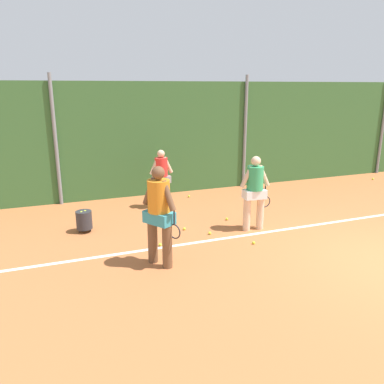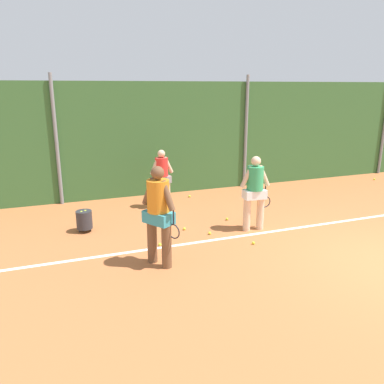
{
  "view_description": "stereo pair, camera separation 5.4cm",
  "coord_description": "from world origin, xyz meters",
  "px_view_note": "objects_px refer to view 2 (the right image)",
  "views": [
    {
      "loc": [
        -5.97,
        -4.76,
        3.24
      ],
      "look_at": [
        -3.05,
        3.08,
        0.92
      ],
      "focal_mm": 35.7,
      "sensor_mm": 36.0,
      "label": 1
    },
    {
      "loc": [
        -5.92,
        -4.78,
        3.24
      ],
      "look_at": [
        -3.05,
        3.08,
        0.92
      ],
      "focal_mm": 35.7,
      "sensor_mm": 36.0,
      "label": 2
    }
  ],
  "objects_px": {
    "tennis_ball_0": "(227,219)",
    "tennis_ball_6": "(184,229)",
    "player_backcourt_far": "(162,176)",
    "tennis_ball_9": "(210,233)",
    "ball_hopper": "(84,220)",
    "player_midcourt": "(255,189)",
    "tennis_ball_2": "(160,244)",
    "tennis_ball_8": "(190,196)",
    "tennis_ball_4": "(374,179)",
    "player_foreground_near": "(159,211)",
    "tennis_ball_3": "(253,243)"
  },
  "relations": [
    {
      "from": "ball_hopper",
      "to": "tennis_ball_3",
      "type": "height_order",
      "value": "ball_hopper"
    },
    {
      "from": "tennis_ball_3",
      "to": "tennis_ball_8",
      "type": "height_order",
      "value": "same"
    },
    {
      "from": "player_backcourt_far",
      "to": "tennis_ball_2",
      "type": "relative_size",
      "value": 24.37
    },
    {
      "from": "player_foreground_near",
      "to": "tennis_ball_8",
      "type": "distance_m",
      "value": 4.66
    },
    {
      "from": "tennis_ball_4",
      "to": "tennis_ball_0",
      "type": "bearing_deg",
      "value": -163.14
    },
    {
      "from": "ball_hopper",
      "to": "tennis_ball_4",
      "type": "xyz_separation_m",
      "value": [
        10.21,
        1.63,
        -0.26
      ]
    },
    {
      "from": "player_foreground_near",
      "to": "tennis_ball_6",
      "type": "bearing_deg",
      "value": 115.16
    },
    {
      "from": "player_midcourt",
      "to": "tennis_ball_2",
      "type": "bearing_deg",
      "value": -171.43
    },
    {
      "from": "tennis_ball_9",
      "to": "player_backcourt_far",
      "type": "bearing_deg",
      "value": 101.01
    },
    {
      "from": "player_midcourt",
      "to": "tennis_ball_6",
      "type": "height_order",
      "value": "player_midcourt"
    },
    {
      "from": "player_foreground_near",
      "to": "tennis_ball_0",
      "type": "distance_m",
      "value": 3.05
    },
    {
      "from": "tennis_ball_6",
      "to": "tennis_ball_8",
      "type": "height_order",
      "value": "same"
    },
    {
      "from": "player_foreground_near",
      "to": "tennis_ball_6",
      "type": "distance_m",
      "value": 2.1
    },
    {
      "from": "player_foreground_near",
      "to": "ball_hopper",
      "type": "distance_m",
      "value": 2.64
    },
    {
      "from": "tennis_ball_8",
      "to": "tennis_ball_9",
      "type": "height_order",
      "value": "same"
    },
    {
      "from": "player_midcourt",
      "to": "player_backcourt_far",
      "type": "height_order",
      "value": "player_midcourt"
    },
    {
      "from": "player_midcourt",
      "to": "ball_hopper",
      "type": "relative_size",
      "value": 3.4
    },
    {
      "from": "player_midcourt",
      "to": "tennis_ball_8",
      "type": "distance_m",
      "value": 3.23
    },
    {
      "from": "tennis_ball_4",
      "to": "tennis_ball_6",
      "type": "distance_m",
      "value": 8.35
    },
    {
      "from": "player_foreground_near",
      "to": "tennis_ball_2",
      "type": "xyz_separation_m",
      "value": [
        0.23,
        0.83,
        -1.03
      ]
    },
    {
      "from": "player_foreground_near",
      "to": "tennis_ball_9",
      "type": "relative_size",
      "value": 28.64
    },
    {
      "from": "tennis_ball_0",
      "to": "tennis_ball_8",
      "type": "distance_m",
      "value": 2.27
    },
    {
      "from": "tennis_ball_3",
      "to": "tennis_ball_4",
      "type": "bearing_deg",
      "value": 27.71
    },
    {
      "from": "tennis_ball_3",
      "to": "player_midcourt",
      "type": "bearing_deg",
      "value": 61.55
    },
    {
      "from": "tennis_ball_9",
      "to": "tennis_ball_8",
      "type": "bearing_deg",
      "value": 78.93
    },
    {
      "from": "ball_hopper",
      "to": "tennis_ball_8",
      "type": "height_order",
      "value": "ball_hopper"
    },
    {
      "from": "tennis_ball_2",
      "to": "tennis_ball_6",
      "type": "bearing_deg",
      "value": 41.64
    },
    {
      "from": "tennis_ball_4",
      "to": "tennis_ball_6",
      "type": "bearing_deg",
      "value": -163.78
    },
    {
      "from": "player_backcourt_far",
      "to": "ball_hopper",
      "type": "xyz_separation_m",
      "value": [
        -2.19,
        -1.16,
        -0.61
      ]
    },
    {
      "from": "player_backcourt_far",
      "to": "ball_hopper",
      "type": "distance_m",
      "value": 2.55
    },
    {
      "from": "tennis_ball_0",
      "to": "tennis_ball_4",
      "type": "bearing_deg",
      "value": 16.86
    },
    {
      "from": "ball_hopper",
      "to": "player_midcourt",
      "type": "bearing_deg",
      "value": -18.24
    },
    {
      "from": "player_backcourt_far",
      "to": "tennis_ball_9",
      "type": "bearing_deg",
      "value": -84.08
    },
    {
      "from": "tennis_ball_9",
      "to": "ball_hopper",
      "type": "bearing_deg",
      "value": 156.21
    },
    {
      "from": "tennis_ball_0",
      "to": "tennis_ball_6",
      "type": "xyz_separation_m",
      "value": [
        -1.23,
        -0.27,
        0.0
      ]
    },
    {
      "from": "tennis_ball_6",
      "to": "player_foreground_near",
      "type": "bearing_deg",
      "value": -123.57
    },
    {
      "from": "player_midcourt",
      "to": "tennis_ball_6",
      "type": "distance_m",
      "value": 1.87
    },
    {
      "from": "player_foreground_near",
      "to": "ball_hopper",
      "type": "relative_size",
      "value": 3.68
    },
    {
      "from": "ball_hopper",
      "to": "tennis_ball_9",
      "type": "bearing_deg",
      "value": -23.79
    },
    {
      "from": "ball_hopper",
      "to": "tennis_ball_2",
      "type": "height_order",
      "value": "ball_hopper"
    },
    {
      "from": "tennis_ball_6",
      "to": "tennis_ball_8",
      "type": "distance_m",
      "value": 2.74
    },
    {
      "from": "player_foreground_near",
      "to": "player_backcourt_far",
      "type": "bearing_deg",
      "value": 132.13
    },
    {
      "from": "tennis_ball_0",
      "to": "tennis_ball_8",
      "type": "height_order",
      "value": "same"
    },
    {
      "from": "ball_hopper",
      "to": "tennis_ball_3",
      "type": "relative_size",
      "value": 7.78
    },
    {
      "from": "tennis_ball_0",
      "to": "tennis_ball_4",
      "type": "height_order",
      "value": "same"
    },
    {
      "from": "player_midcourt",
      "to": "player_foreground_near",
      "type": "bearing_deg",
      "value": -154.2
    },
    {
      "from": "player_foreground_near",
      "to": "tennis_ball_3",
      "type": "height_order",
      "value": "player_foreground_near"
    },
    {
      "from": "tennis_ball_6",
      "to": "tennis_ball_2",
      "type": "bearing_deg",
      "value": -138.36
    },
    {
      "from": "player_backcourt_far",
      "to": "tennis_ball_9",
      "type": "distance_m",
      "value": 2.53
    },
    {
      "from": "player_foreground_near",
      "to": "tennis_ball_4",
      "type": "distance_m",
      "value": 9.87
    }
  ]
}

